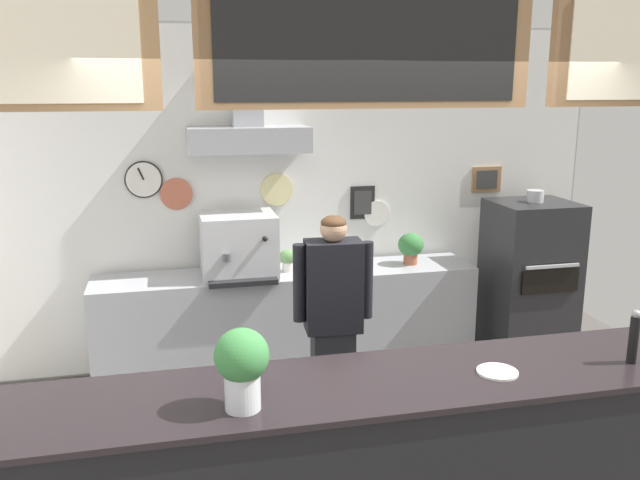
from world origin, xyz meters
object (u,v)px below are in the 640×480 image
(potted_thyme, at_px, (288,259))
(pepper_grinder, at_px, (634,337))
(pizza_oven, at_px, (529,283))
(shop_worker, at_px, (333,326))
(potted_oregano, at_px, (411,246))
(espresso_machine, at_px, (239,246))
(condiment_plate, at_px, (497,372))
(basil_vase, at_px, (242,366))

(potted_thyme, bearing_deg, pepper_grinder, -63.72)
(potted_thyme, bearing_deg, pizza_oven, -5.86)
(potted_thyme, distance_m, pepper_grinder, 2.84)
(shop_worker, relative_size, potted_oregano, 5.96)
(espresso_machine, bearing_deg, shop_worker, -68.13)
(potted_oregano, height_order, pepper_grinder, pepper_grinder)
(pizza_oven, distance_m, shop_worker, 2.24)
(condiment_plate, bearing_deg, potted_thyme, 102.48)
(potted_oregano, distance_m, pepper_grinder, 2.54)
(shop_worker, height_order, potted_oregano, shop_worker)
(pepper_grinder, xyz_separation_m, condiment_plate, (-0.70, 0.04, -0.13))
(pizza_oven, relative_size, pepper_grinder, 5.55)
(shop_worker, height_order, potted_thyme, shop_worker)
(espresso_machine, xyz_separation_m, potted_thyme, (0.40, 0.03, -0.14))
(shop_worker, xyz_separation_m, potted_thyme, (-0.08, 1.21, 0.15))
(shop_worker, relative_size, espresso_machine, 2.72)
(pizza_oven, bearing_deg, basil_vase, -139.09)
(pizza_oven, xyz_separation_m, pepper_grinder, (-0.82, -2.33, 0.47))
(condiment_plate, bearing_deg, basil_vase, -176.19)
(pizza_oven, xyz_separation_m, potted_thyme, (-2.07, 0.21, 0.29))
(pizza_oven, height_order, espresso_machine, pizza_oven)
(espresso_machine, relative_size, pepper_grinder, 2.13)
(pizza_oven, xyz_separation_m, espresso_machine, (-2.47, 0.18, 0.43))
(shop_worker, xyz_separation_m, potted_oregano, (0.98, 1.20, 0.19))
(basil_vase, xyz_separation_m, pepper_grinder, (1.92, 0.04, -0.06))
(basil_vase, bearing_deg, shop_worker, 61.62)
(pizza_oven, relative_size, basil_vase, 4.26)
(basil_vase, bearing_deg, potted_thyme, 75.52)
(pizza_oven, bearing_deg, condiment_plate, -123.49)
(pizza_oven, bearing_deg, potted_oregano, 168.80)
(espresso_machine, xyz_separation_m, basil_vase, (-0.27, -2.56, 0.11))
(potted_thyme, height_order, pepper_grinder, pepper_grinder)
(pizza_oven, height_order, condiment_plate, pizza_oven)
(shop_worker, relative_size, potted_thyme, 8.51)
(shop_worker, distance_m, condiment_plate, 1.40)
(potted_thyme, xyz_separation_m, potted_oregano, (1.06, -0.01, 0.05))
(espresso_machine, bearing_deg, basil_vase, -96.00)
(pizza_oven, bearing_deg, potted_thyme, 174.14)
(pizza_oven, relative_size, potted_oregano, 5.71)
(espresso_machine, bearing_deg, potted_oregano, 0.63)
(shop_worker, height_order, pepper_grinder, shop_worker)
(condiment_plate, bearing_deg, espresso_machine, 111.06)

